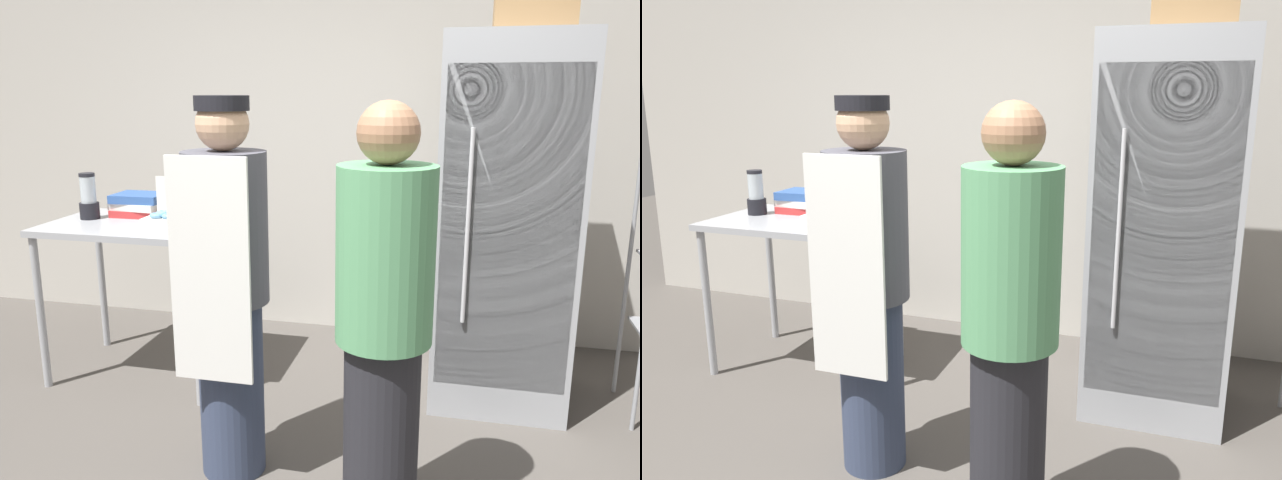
# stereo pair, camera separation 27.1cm
# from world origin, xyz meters

# --- Properties ---
(back_wall) EXTENTS (6.40, 0.12, 2.71)m
(back_wall) POSITION_xyz_m (0.00, 2.38, 1.35)
(back_wall) COLOR #B7B2A8
(back_wall) RESTS_ON ground_plane
(refrigerator) EXTENTS (0.69, 0.69, 1.94)m
(refrigerator) POSITION_xyz_m (0.91, 1.52, 0.97)
(refrigerator) COLOR #9EA0A5
(refrigerator) RESTS_ON ground_plane
(prep_counter) EXTENTS (1.02, 0.69, 0.92)m
(prep_counter) POSITION_xyz_m (-1.11, 1.34, 0.81)
(prep_counter) COLOR #9EA0A5
(prep_counter) RESTS_ON ground_plane
(donut_box) EXTENTS (0.29, 0.22, 0.26)m
(donut_box) POSITION_xyz_m (-0.89, 1.31, 0.97)
(donut_box) COLOR silver
(donut_box) RESTS_ON prep_counter
(blender_pitcher) EXTENTS (0.11, 0.11, 0.27)m
(blender_pitcher) POSITION_xyz_m (-1.44, 1.37, 1.04)
(blender_pitcher) COLOR black
(blender_pitcher) RESTS_ON prep_counter
(binder_stack) EXTENTS (0.32, 0.26, 0.13)m
(binder_stack) POSITION_xyz_m (-1.20, 1.53, 0.99)
(binder_stack) COLOR #B72D2D
(binder_stack) RESTS_ON prep_counter
(person_baker) EXTENTS (0.35, 0.37, 1.64)m
(person_baker) POSITION_xyz_m (-0.25, 0.52, 0.85)
(person_baker) COLOR #333D56
(person_baker) RESTS_ON ground_plane
(person_customer) EXTENTS (0.35, 0.35, 1.63)m
(person_customer) POSITION_xyz_m (0.44, 0.26, 0.83)
(person_customer) COLOR #232328
(person_customer) RESTS_ON ground_plane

